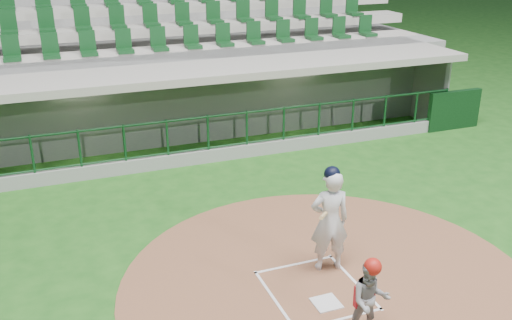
{
  "coord_description": "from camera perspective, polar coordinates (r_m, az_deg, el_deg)",
  "views": [
    {
      "loc": [
        -3.86,
        -7.53,
        5.64
      ],
      "look_at": [
        0.04,
        2.6,
        1.3
      ],
      "focal_mm": 40.0,
      "sensor_mm": 36.0,
      "label": 1
    }
  ],
  "objects": [
    {
      "name": "ground",
      "position": [
        10.17,
        5.17,
        -11.99
      ],
      "size": [
        120.0,
        120.0,
        0.0
      ],
      "primitive_type": "plane",
      "color": "#1B4E16",
      "rests_on": "ground"
    },
    {
      "name": "dirt_circle",
      "position": [
        10.14,
        7.23,
        -12.17
      ],
      "size": [
        7.2,
        7.2,
        0.01
      ],
      "primitive_type": "cylinder",
      "color": "brown",
      "rests_on": "ground"
    },
    {
      "name": "home_plate",
      "position": [
        9.65,
        7.04,
        -14.01
      ],
      "size": [
        0.43,
        0.43,
        0.02
      ],
      "primitive_type": "cube",
      "color": "silver",
      "rests_on": "dirt_circle"
    },
    {
      "name": "batter_box_chalk",
      "position": [
        9.94,
        5.94,
        -12.8
      ],
      "size": [
        1.55,
        1.8,
        0.01
      ],
      "color": "silver",
      "rests_on": "ground"
    },
    {
      "name": "dugout_structure",
      "position": [
        16.53,
        -6.61,
        5.17
      ],
      "size": [
        16.4,
        3.7,
        3.0
      ],
      "color": "slate",
      "rests_on": "ground"
    },
    {
      "name": "seating_deck",
      "position": [
        19.3,
        -9.13,
        8.9
      ],
      "size": [
        17.0,
        6.72,
        5.15
      ],
      "color": "gray",
      "rests_on": "ground"
    },
    {
      "name": "batter",
      "position": [
        10.06,
        7.38,
        -5.9
      ],
      "size": [
        0.92,
        0.93,
        1.98
      ],
      "color": "silver",
      "rests_on": "dirt_circle"
    },
    {
      "name": "catcher",
      "position": [
        8.75,
        11.31,
        -13.42
      ],
      "size": [
        0.72,
        0.63,
        1.32
      ],
      "color": "gray",
      "rests_on": "dirt_circle"
    }
  ]
}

